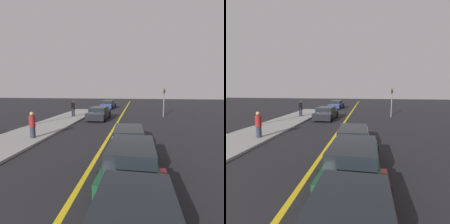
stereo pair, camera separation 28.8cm
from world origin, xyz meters
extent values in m
cube|color=gold|center=(0.00, 18.00, 0.00)|extent=(0.20, 60.00, 0.01)
cube|color=gray|center=(-5.79, 13.29, 0.07)|extent=(3.61, 26.57, 0.14)
cube|color=black|center=(1.91, 3.12, 0.95)|extent=(1.68, 2.53, 0.42)
cylinder|color=black|center=(1.04, 4.77, 0.30)|extent=(0.23, 0.61, 0.61)
cylinder|color=black|center=(2.81, 4.74, 0.30)|extent=(0.23, 0.61, 0.61)
cube|color=#144728|center=(1.74, 6.52, 0.48)|extent=(1.96, 4.64, 0.56)
cube|color=black|center=(1.74, 6.29, 1.04)|extent=(1.69, 2.56, 0.55)
cylinder|color=black|center=(0.88, 7.97, 0.36)|extent=(0.23, 0.72, 0.72)
cylinder|color=black|center=(2.65, 7.93, 0.36)|extent=(0.23, 0.72, 0.72)
cylinder|color=black|center=(0.82, 5.11, 0.36)|extent=(0.23, 0.72, 0.72)
cylinder|color=black|center=(2.60, 5.08, 0.36)|extent=(0.23, 0.72, 0.72)
cube|color=silver|center=(1.46, 9.74, 0.46)|extent=(1.93, 4.49, 0.59)
cube|color=black|center=(1.46, 9.52, 0.97)|extent=(1.64, 2.49, 0.43)
cylinder|color=black|center=(0.58, 11.07, 0.30)|extent=(0.25, 0.61, 0.60)
cylinder|color=black|center=(2.23, 11.14, 0.30)|extent=(0.25, 0.61, 0.60)
cylinder|color=black|center=(0.69, 8.34, 0.30)|extent=(0.25, 0.61, 0.60)
cylinder|color=black|center=(2.35, 8.41, 0.30)|extent=(0.25, 0.61, 0.60)
cube|color=black|center=(-2.19, 18.63, 0.51)|extent=(1.94, 4.50, 0.67)
cube|color=black|center=(-2.19, 18.40, 1.11)|extent=(1.69, 2.48, 0.53)
cylinder|color=black|center=(-3.07, 20.02, 0.32)|extent=(0.23, 0.64, 0.64)
cylinder|color=black|center=(-1.28, 20.00, 0.32)|extent=(0.23, 0.64, 0.64)
cylinder|color=black|center=(-3.10, 17.25, 0.32)|extent=(0.23, 0.64, 0.64)
cylinder|color=black|center=(-1.31, 17.23, 0.32)|extent=(0.23, 0.64, 0.64)
cube|color=navy|center=(-3.01, 29.79, 0.50)|extent=(2.13, 4.83, 0.62)
cube|color=black|center=(-3.01, 29.55, 1.07)|extent=(1.79, 2.69, 0.53)
cylinder|color=black|center=(-3.84, 31.30, 0.35)|extent=(0.25, 0.70, 0.69)
cylinder|color=black|center=(-2.04, 31.21, 0.35)|extent=(0.25, 0.70, 0.69)
cylinder|color=black|center=(-3.98, 28.36, 0.35)|extent=(0.25, 0.70, 0.69)
cylinder|color=black|center=(-2.18, 28.27, 0.35)|extent=(0.25, 0.70, 0.69)
cylinder|color=#282D3D|center=(-4.79, 10.27, 0.50)|extent=(0.32, 0.32, 0.73)
cylinder|color=maroon|center=(-4.79, 10.27, 1.23)|extent=(0.38, 0.38, 0.73)
sphere|color=tan|center=(-4.79, 10.27, 1.72)|extent=(0.25, 0.25, 0.25)
cylinder|color=#282D3D|center=(-5.49, 19.44, 0.53)|extent=(0.35, 0.35, 0.78)
cylinder|color=#232328|center=(-5.49, 19.44, 1.31)|extent=(0.41, 0.41, 0.78)
sphere|color=tan|center=(-5.49, 19.44, 1.83)|extent=(0.26, 0.26, 0.26)
cylinder|color=slate|center=(5.01, 21.11, 1.69)|extent=(0.12, 0.12, 3.37)
cube|color=black|center=(5.01, 20.93, 3.10)|extent=(0.18, 0.18, 0.55)
sphere|color=orange|center=(5.01, 20.84, 3.26)|extent=(0.14, 0.14, 0.14)
camera|label=1|loc=(1.91, 0.03, 3.30)|focal=28.00mm
camera|label=2|loc=(2.19, 0.07, 3.30)|focal=28.00mm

